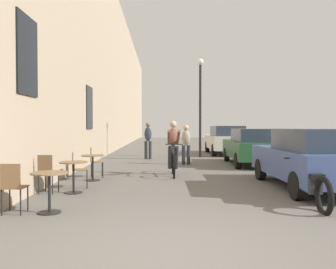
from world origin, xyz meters
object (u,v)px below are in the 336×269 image
(cafe_table_near, at_px, (49,184))
(pedestrian_mid, at_px, (148,138))
(cafe_chair_mid_toward_street, at_px, (77,167))
(cafe_table_far, at_px, (93,162))
(cafe_chair_far_toward_street, at_px, (94,160))
(cyclist_on_bicycle, at_px, (173,149))
(parked_car_nearest, at_px, (310,158))
(parked_motorcycle, at_px, (309,184))
(cafe_table_mid, at_px, (74,170))
(pedestrian_near, at_px, (186,142))
(street_lamp, at_px, (200,95))
(parked_car_third, at_px, (226,140))
(cafe_chair_mid_toward_wall, at_px, (47,171))
(cafe_chair_near_toward_street, at_px, (13,185))
(parked_car_second, at_px, (251,146))

(cafe_table_near, distance_m, pedestrian_mid, 10.20)
(cafe_chair_mid_toward_street, bearing_deg, cafe_table_far, 82.56)
(cafe_chair_far_toward_street, bearing_deg, cafe_chair_mid_toward_street, -92.53)
(cyclist_on_bicycle, height_order, parked_car_nearest, cyclist_on_bicycle)
(parked_car_nearest, bearing_deg, cafe_chair_mid_toward_street, 177.28)
(parked_motorcycle, bearing_deg, parked_car_nearest, 66.37)
(cafe_table_near, height_order, cyclist_on_bicycle, cyclist_on_bicycle)
(cafe_table_near, relative_size, parked_car_nearest, 0.17)
(parked_car_nearest, bearing_deg, cafe_table_mid, -176.14)
(cafe_table_far, distance_m, pedestrian_near, 5.00)
(cafe_chair_mid_toward_street, xyz_separation_m, cafe_chair_far_toward_street, (0.08, 1.82, 0.00))
(pedestrian_near, relative_size, street_lamp, 0.33)
(cafe_table_near, xyz_separation_m, pedestrian_mid, (1.37, 10.10, 0.45))
(cafe_table_near, distance_m, parked_car_third, 14.01)
(parked_car_nearest, bearing_deg, cafe_table_far, 165.35)
(cafe_chair_far_toward_street, bearing_deg, street_lamp, 59.52)
(cafe_chair_mid_toward_wall, bearing_deg, pedestrian_mid, 76.65)
(cafe_table_mid, xyz_separation_m, cafe_chair_far_toward_street, (0.01, 2.47, -0.00))
(pedestrian_mid, relative_size, parked_car_nearest, 0.41)
(street_lamp, bearing_deg, pedestrian_near, -105.94)
(cafe_table_far, height_order, parked_car_nearest, parked_car_nearest)
(cafe_chair_near_toward_street, xyz_separation_m, pedestrian_mid, (1.97, 10.17, 0.45))
(parked_car_third, bearing_deg, cafe_chair_far_toward_street, -123.13)
(street_lamp, xyz_separation_m, parked_car_third, (1.62, 1.83, -2.30))
(cafe_chair_mid_toward_wall, distance_m, parked_car_nearest, 6.22)
(parked_car_nearest, xyz_separation_m, parked_motorcycle, (-0.72, -1.64, -0.36))
(cafe_chair_near_toward_street, bearing_deg, cyclist_on_bicycle, 58.20)
(cafe_chair_mid_toward_wall, xyz_separation_m, cafe_chair_far_toward_street, (0.58, 2.54, 0.00))
(cafe_table_mid, relative_size, pedestrian_near, 0.45)
(cafe_chair_near_toward_street, distance_m, parked_motorcycle, 5.52)
(cafe_chair_near_toward_street, relative_size, pedestrian_near, 0.56)
(cafe_chair_mid_toward_street, height_order, parked_motorcycle, cafe_chair_mid_toward_street)
(cafe_table_near, relative_size, cyclist_on_bicycle, 0.41)
(cafe_chair_mid_toward_street, distance_m, cafe_table_far, 1.19)
(parked_car_nearest, height_order, parked_motorcycle, parked_car_nearest)
(cafe_chair_far_toward_street, height_order, pedestrian_near, pedestrian_near)
(cyclist_on_bicycle, relative_size, parked_car_third, 0.40)
(street_lamp, distance_m, parked_car_nearest, 9.28)
(cafe_chair_mid_toward_street, relative_size, parked_car_third, 0.20)
(cafe_chair_mid_toward_street, bearing_deg, street_lamp, 64.70)
(cafe_chair_near_toward_street, bearing_deg, parked_car_third, 64.54)
(cafe_table_near, height_order, parked_car_nearest, parked_car_nearest)
(cafe_table_near, xyz_separation_m, parked_motorcycle, (4.87, 0.57, -0.12))
(cyclist_on_bicycle, height_order, parked_car_second, cyclist_on_bicycle)
(cafe_chair_far_toward_street, bearing_deg, cyclist_on_bicycle, 9.47)
(cafe_chair_mid_toward_wall, bearing_deg, parked_car_nearest, 4.19)
(street_lamp, relative_size, parked_car_second, 1.19)
(street_lamp, distance_m, parked_car_second, 4.54)
(cafe_chair_mid_toward_street, xyz_separation_m, cafe_chair_mid_toward_wall, (-0.50, -0.73, 0.00))
(cafe_chair_mid_toward_street, xyz_separation_m, cyclist_on_bicycle, (2.47, 2.22, 0.29))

